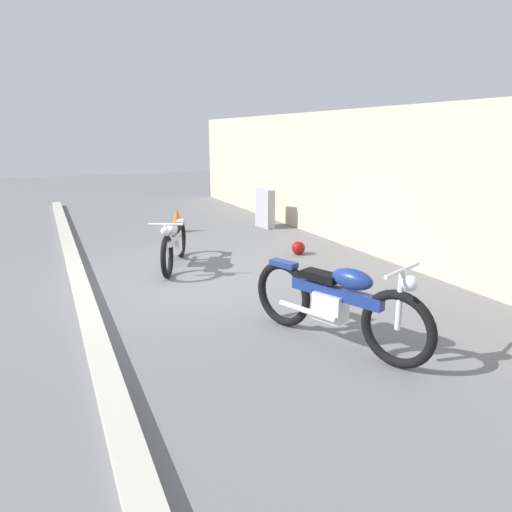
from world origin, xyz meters
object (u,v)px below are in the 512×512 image
stone_marker (265,208)px  motorcycle_blue (336,302)px  traffic_cone (177,220)px  motorcycle_silver (174,243)px  helmet (298,248)px

stone_marker → motorcycle_blue: (6.06, -2.11, 0.02)m
traffic_cone → motorcycle_silver: 2.92m
traffic_cone → motorcycle_silver: bearing=-16.3°
stone_marker → motorcycle_blue: bearing=-19.2°
stone_marker → helmet: 2.67m
helmet → motorcycle_silver: bearing=-94.1°
traffic_cone → motorcycle_blue: 6.43m
motorcycle_blue → helmet: bearing=134.9°
traffic_cone → motorcycle_silver: size_ratio=0.31×
stone_marker → traffic_cone: 2.11m
helmet → motorcycle_blue: (3.46, -1.55, 0.36)m
traffic_cone → motorcycle_silver: motorcycle_silver is taller
helmet → motorcycle_silver: motorcycle_silver is taller
stone_marker → traffic_cone: size_ratio=1.67×
stone_marker → motorcycle_silver: stone_marker is taller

